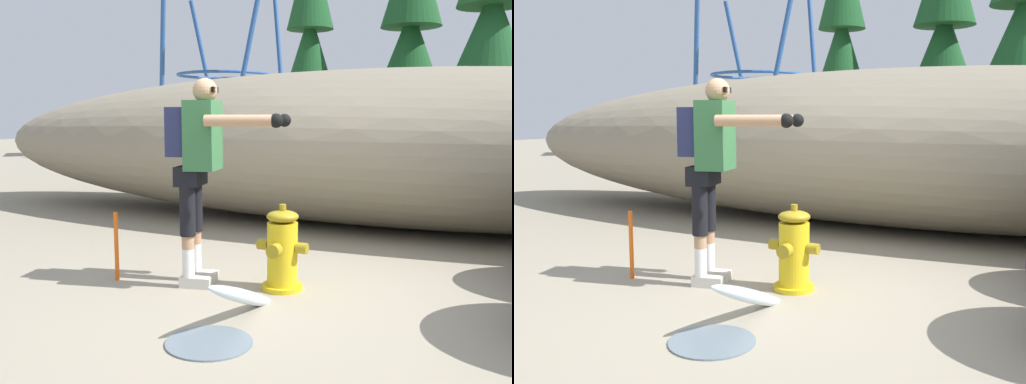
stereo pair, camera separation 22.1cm
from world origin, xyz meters
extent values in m
cube|color=gray|center=(0.00, 0.00, -0.02)|extent=(56.00, 56.00, 0.04)
ellipsoid|color=gray|center=(0.00, 3.33, 1.01)|extent=(12.47, 3.20, 2.03)
cylinder|color=gold|center=(0.00, 0.15, 0.02)|extent=(0.34, 0.34, 0.04)
cylinder|color=gold|center=(0.00, 0.15, 0.30)|extent=(0.25, 0.25, 0.52)
ellipsoid|color=#9E8419|center=(0.00, 0.15, 0.61)|extent=(0.26, 0.26, 0.10)
cylinder|color=#9E8419|center=(0.00, 0.15, 0.68)|extent=(0.06, 0.06, 0.05)
cylinder|color=#9E8419|center=(-0.17, 0.15, 0.36)|extent=(0.09, 0.09, 0.09)
cylinder|color=#9E8419|center=(0.17, 0.15, 0.36)|extent=(0.09, 0.09, 0.09)
cylinder|color=#9E8419|center=(0.00, -0.02, 0.36)|extent=(0.11, 0.09, 0.11)
ellipsoid|color=silver|center=(0.00, -0.55, 0.14)|extent=(0.10, 1.08, 0.53)
cylinder|color=slate|center=(0.00, -1.07, 0.01)|extent=(0.55, 0.55, 0.01)
cube|color=beige|center=(-0.71, 0.08, 0.04)|extent=(0.28, 0.16, 0.09)
cylinder|color=white|center=(-0.77, 0.06, 0.21)|extent=(0.10, 0.10, 0.24)
cylinder|color=tan|center=(-0.77, 0.06, 0.38)|extent=(0.10, 0.10, 0.11)
cylinder|color=black|center=(-0.77, 0.06, 0.66)|extent=(0.13, 0.13, 0.44)
cube|color=beige|center=(-0.67, -0.12, 0.04)|extent=(0.28, 0.16, 0.09)
cylinder|color=white|center=(-0.73, -0.13, 0.21)|extent=(0.10, 0.10, 0.24)
cylinder|color=tan|center=(-0.73, -0.13, 0.38)|extent=(0.10, 0.10, 0.11)
cylinder|color=black|center=(-0.73, -0.13, 0.66)|extent=(0.13, 0.13, 0.44)
cube|color=black|center=(-0.75, -0.03, 0.93)|extent=(0.27, 0.36, 0.16)
cube|color=#336B3D|center=(-0.64, -0.01, 1.26)|extent=(0.32, 0.41, 0.56)
cube|color=#23284C|center=(-0.84, -0.06, 1.29)|extent=(0.22, 0.31, 0.40)
sphere|color=tan|center=(-0.62, 0.00, 1.62)|extent=(0.20, 0.20, 0.20)
cube|color=black|center=(-0.54, 0.02, 1.62)|extent=(0.05, 0.15, 0.04)
cylinder|color=tan|center=(-0.33, 0.29, 1.38)|extent=(0.58, 0.22, 0.09)
sphere|color=black|center=(-0.07, 0.36, 1.38)|extent=(0.11, 0.11, 0.11)
cylinder|color=tan|center=(-0.23, -0.13, 1.38)|extent=(0.58, 0.22, 0.09)
sphere|color=black|center=(0.03, -0.07, 1.38)|extent=(0.11, 0.11, 0.11)
cylinder|color=#47331E|center=(-3.22, 9.96, 0.57)|extent=(0.22, 0.22, 1.15)
cone|color=#194C23|center=(-3.22, 9.96, 2.64)|extent=(1.85, 1.85, 2.98)
cylinder|color=#47331E|center=(-0.79, 10.56, 0.52)|extent=(0.28, 0.28, 1.05)
cone|color=#194C23|center=(-0.79, 10.56, 2.60)|extent=(2.30, 2.30, 3.09)
cylinder|color=#47331E|center=(1.13, 9.09, 0.65)|extent=(0.27, 0.27, 1.29)
cone|color=#194C23|center=(1.13, 9.09, 2.75)|extent=(2.28, 2.28, 2.92)
cylinder|color=#285193|center=(-6.06, 14.95, 2.86)|extent=(1.08, 1.08, 5.75)
cylinder|color=#285193|center=(-9.10, 14.95, 2.86)|extent=(1.08, 1.08, 5.75)
cylinder|color=#285193|center=(-6.06, 11.90, 2.86)|extent=(1.08, 1.08, 5.75)
cylinder|color=#285193|center=(-9.10, 11.90, 2.86)|extent=(1.08, 1.08, 5.75)
torus|color=#285193|center=(-7.58, 13.42, 2.86)|extent=(3.27, 3.27, 0.10)
cylinder|color=#E55914|center=(-1.40, -0.21, 0.30)|extent=(0.04, 0.04, 0.60)
camera|label=1|loc=(1.66, -3.97, 1.41)|focal=39.01mm
camera|label=2|loc=(1.85, -3.87, 1.41)|focal=39.01mm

